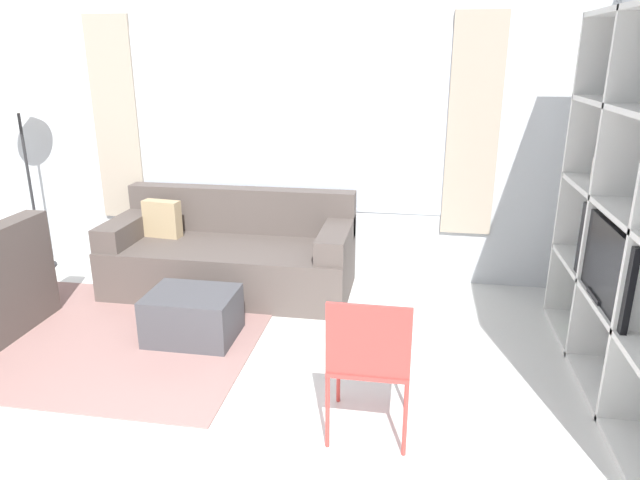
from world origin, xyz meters
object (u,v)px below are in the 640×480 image
at_px(couch_main, 231,256).
at_px(folding_chair, 370,355).
at_px(floor_lamp, 17,107).
at_px(ottoman, 193,316).

distance_m(couch_main, folding_chair, 2.40).
relative_size(floor_lamp, folding_chair, 2.09).
relative_size(couch_main, floor_lamp, 1.19).
xyz_separation_m(floor_lamp, folding_chair, (3.48, -2.13, -1.07)).
bearing_deg(floor_lamp, couch_main, -5.48).
distance_m(couch_main, ottoman, 1.00).
bearing_deg(ottoman, floor_lamp, 150.22).
xyz_separation_m(couch_main, floor_lamp, (-2.07, 0.20, 1.28)).
distance_m(ottoman, folding_chair, 1.72).
height_order(couch_main, floor_lamp, floor_lamp).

